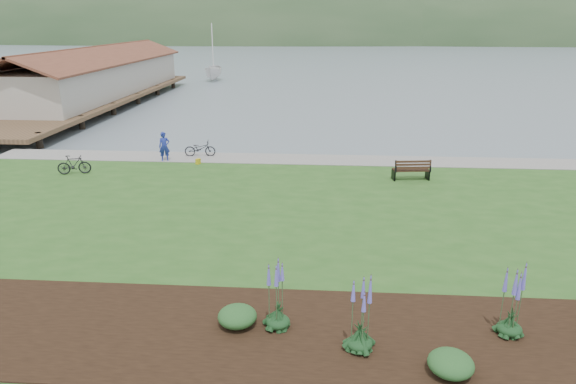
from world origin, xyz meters
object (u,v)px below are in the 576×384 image
(person, at_px, (164,144))
(sailboat, at_px, (214,81))
(bicycle_a, at_px, (200,148))
(park_bench, at_px, (412,169))

(person, height_order, sailboat, sailboat)
(person, relative_size, sailboat, 0.08)
(person, bearing_deg, bicycle_a, 14.46)
(sailboat, bearing_deg, park_bench, -69.16)
(park_bench, xyz_separation_m, sailboat, (-19.04, 44.21, -0.94))
(bicycle_a, bearing_deg, park_bench, -114.32)
(park_bench, distance_m, bicycle_a, 11.86)
(bicycle_a, bearing_deg, sailboat, 4.84)
(park_bench, relative_size, sailboat, 0.08)
(park_bench, bearing_deg, bicycle_a, 154.43)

